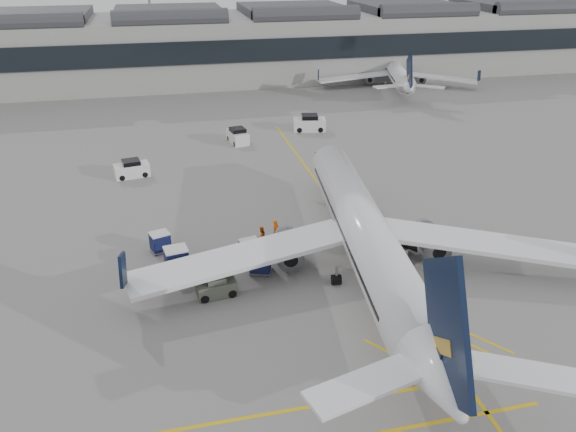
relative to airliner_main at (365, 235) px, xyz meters
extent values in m
plane|color=gray|center=(-8.64, -2.52, -2.95)|extent=(220.00, 220.00, 0.00)
cube|color=#9E9E99|center=(-8.64, 69.48, 2.55)|extent=(200.00, 20.00, 11.00)
cube|color=black|center=(-8.64, 59.28, 3.55)|extent=(200.00, 0.50, 3.60)
cube|color=#38383D|center=(-8.64, 69.48, 8.75)|extent=(200.00, 18.00, 1.40)
cylinder|color=slate|center=(-13.64, 83.48, 9.55)|extent=(0.44, 0.44, 25.00)
cube|color=gold|center=(1.36, 7.48, -2.95)|extent=(0.25, 60.00, 0.01)
cylinder|color=white|center=(0.08, 0.64, 0.05)|extent=(7.00, 28.85, 3.59)
cone|color=white|center=(2.02, 16.75, 0.05)|extent=(4.02, 4.22, 3.59)
cone|color=white|center=(-1.91, -15.84, 0.43)|extent=(4.11, 4.98, 3.59)
cube|color=white|center=(-9.09, 0.31, -0.81)|extent=(16.58, 6.49, 0.33)
cube|color=white|center=(8.90, -1.86, -0.81)|extent=(16.16, 9.94, 0.33)
cylinder|color=slate|center=(-5.36, 1.78, -1.48)|extent=(2.40, 3.65, 2.00)
cylinder|color=slate|center=(5.63, 0.45, -1.48)|extent=(2.40, 3.65, 2.00)
cube|color=black|center=(-1.85, -15.27, 3.10)|extent=(1.16, 7.24, 7.99)
cylinder|color=black|center=(1.39, 11.54, -2.65)|extent=(0.34, 0.64, 0.61)
cylinder|color=black|center=(-2.58, -1.44, -2.57)|extent=(0.75, 0.84, 0.76)
cylinder|color=black|center=(2.16, -2.01, -2.57)|extent=(0.75, 0.84, 0.76)
cylinder|color=white|center=(26.48, 57.00, -0.56)|extent=(8.50, 22.80, 2.86)
cone|color=white|center=(29.73, 69.51, -0.56)|extent=(3.53, 3.66, 2.86)
cone|color=white|center=(23.16, 44.19, -0.25)|extent=(3.68, 4.25, 2.86)
cube|color=white|center=(19.20, 57.71, -1.24)|extent=(13.07, 3.51, 0.27)
cube|color=white|center=(33.19, 54.08, -1.24)|extent=(12.37, 9.26, 0.27)
cylinder|color=slate|center=(22.31, 58.48, -1.78)|extent=(2.23, 3.05, 1.60)
cylinder|color=slate|center=(30.85, 56.26, -1.78)|extent=(2.23, 3.05, 1.60)
cube|color=black|center=(23.27, 44.64, 1.87)|extent=(1.68, 5.66, 6.37)
cylinder|color=black|center=(28.68, 65.46, -2.71)|extent=(0.33, 0.52, 0.49)
cylinder|color=black|center=(24.16, 55.64, -2.65)|extent=(0.67, 0.72, 0.61)
cylinder|color=black|center=(27.84, 54.68, -2.65)|extent=(0.67, 0.72, 0.61)
cube|color=silver|center=(2.56, 2.21, -2.62)|extent=(3.84, 2.53, 0.66)
cube|color=black|center=(3.45, 1.89, -1.87)|extent=(3.35, 2.05, 1.39)
cube|color=silver|center=(1.59, 2.56, -1.97)|extent=(1.21, 1.44, 0.85)
cylinder|color=black|center=(1.10, 2.03, -2.75)|extent=(0.45, 0.30, 0.41)
cylinder|color=black|center=(1.55, 3.27, -2.75)|extent=(0.45, 0.30, 0.41)
cylinder|color=black|center=(3.58, 1.14, -2.75)|extent=(0.45, 0.30, 0.41)
cylinder|color=black|center=(4.03, 2.38, -2.75)|extent=(0.45, 0.30, 0.41)
cube|color=gray|center=(-7.57, 1.40, -2.79)|extent=(1.94, 1.77, 0.11)
cube|color=#121847|center=(-7.57, 1.40, -2.04)|extent=(1.79, 1.68, 1.36)
cube|color=silver|center=(-7.57, 1.40, -1.32)|extent=(1.85, 1.74, 0.09)
cylinder|color=black|center=(-8.36, 1.13, -2.85)|extent=(0.23, 0.16, 0.21)
cylinder|color=black|center=(-8.02, 2.10, -2.85)|extent=(0.23, 0.16, 0.21)
cylinder|color=black|center=(-7.12, 0.70, -2.85)|extent=(0.23, 0.16, 0.21)
cylinder|color=black|center=(-6.78, 1.67, -2.85)|extent=(0.23, 0.16, 0.21)
cube|color=gray|center=(-8.00, 3.51, -2.79)|extent=(1.78, 1.56, 0.11)
cube|color=#121847|center=(-8.00, 3.51, -2.06)|extent=(1.63, 1.49, 1.32)
cube|color=silver|center=(-8.00, 3.51, -1.37)|extent=(1.69, 1.55, 0.09)
cylinder|color=black|center=(-8.52, 2.89, -2.85)|extent=(0.21, 0.13, 0.20)
cylinder|color=black|center=(-8.73, 3.87, -2.85)|extent=(0.21, 0.13, 0.20)
cylinder|color=black|center=(-7.27, 3.15, -2.85)|extent=(0.21, 0.13, 0.20)
cylinder|color=black|center=(-7.48, 4.13, -2.85)|extent=(0.21, 0.13, 0.20)
cube|color=gray|center=(-13.60, 3.08, -2.76)|extent=(1.99, 1.73, 0.13)
cube|color=#121847|center=(-13.60, 3.08, -1.92)|extent=(1.83, 1.65, 1.52)
cube|color=silver|center=(-13.60, 3.08, -1.13)|extent=(1.89, 1.71, 0.11)
cylinder|color=black|center=(-14.23, 2.39, -2.84)|extent=(0.24, 0.14, 0.23)
cylinder|color=black|center=(-14.41, 3.54, -2.84)|extent=(0.24, 0.14, 0.23)
cylinder|color=black|center=(-12.78, 2.62, -2.84)|extent=(0.24, 0.14, 0.23)
cylinder|color=black|center=(-12.96, 3.76, -2.84)|extent=(0.24, 0.14, 0.23)
cube|color=gray|center=(-14.72, 6.37, -2.79)|extent=(1.87, 1.69, 0.11)
cube|color=#121847|center=(-14.72, 6.37, -2.06)|extent=(1.72, 1.61, 1.32)
cube|color=silver|center=(-14.72, 6.37, -1.37)|extent=(1.78, 1.66, 0.09)
cylinder|color=black|center=(-15.17, 5.69, -2.85)|extent=(0.22, 0.15, 0.20)
cylinder|color=black|center=(-15.48, 6.65, -2.85)|extent=(0.22, 0.15, 0.20)
cylinder|color=black|center=(-13.95, 6.09, -2.85)|extent=(0.22, 0.15, 0.20)
cylinder|color=black|center=(-14.26, 7.04, -2.85)|extent=(0.22, 0.15, 0.20)
imported|color=#FF660D|center=(-5.47, 5.79, -1.95)|extent=(0.86, 0.85, 2.01)
imported|color=#DB530B|center=(-6.75, 5.41, -2.09)|extent=(1.05, 0.98, 1.72)
cube|color=#505548|center=(-11.13, -0.78, -2.36)|extent=(2.85, 1.92, 1.07)
cube|color=#505548|center=(-11.13, -0.78, -1.72)|extent=(1.43, 1.43, 0.54)
cylinder|color=black|center=(-12.01, -1.59, -2.65)|extent=(0.63, 0.34, 0.60)
cylinder|color=black|center=(-12.17, -0.20, -2.65)|extent=(0.63, 0.34, 0.60)
cylinder|color=black|center=(-10.09, -1.36, -2.65)|extent=(0.63, 0.34, 0.60)
cylinder|color=black|center=(-10.26, 0.03, -2.65)|extent=(0.63, 0.34, 0.60)
cone|color=#F24C0A|center=(3.74, 17.96, -2.68)|extent=(0.40, 0.40, 0.56)
cone|color=#F24C0A|center=(7.65, 5.59, -2.71)|extent=(0.35, 0.35, 0.49)
cube|color=white|center=(-17.21, 23.49, -2.27)|extent=(3.80, 2.39, 1.38)
cube|color=black|center=(-17.21, 23.49, -1.43)|extent=(2.05, 1.97, 0.59)
cylinder|color=black|center=(-18.22, 22.50, -2.66)|extent=(0.62, 0.32, 0.59)
cylinder|color=black|center=(-18.51, 24.05, -2.66)|extent=(0.62, 0.32, 0.59)
cylinder|color=black|center=(-15.90, 22.93, -2.66)|extent=(0.62, 0.32, 0.59)
cylinder|color=black|center=(-16.19, 24.48, -2.66)|extent=(0.62, 0.32, 0.59)
cube|color=white|center=(-4.68, 32.12, -2.25)|extent=(2.45, 3.90, 1.41)
cube|color=black|center=(-4.68, 32.12, -1.39)|extent=(2.02, 2.10, 0.60)
cylinder|color=black|center=(-3.67, 31.08, -2.65)|extent=(0.33, 0.63, 0.60)
cylinder|color=black|center=(-5.25, 30.78, -2.65)|extent=(0.33, 0.63, 0.60)
cylinder|color=black|center=(-4.11, 33.45, -2.65)|extent=(0.33, 0.63, 0.60)
cylinder|color=black|center=(-5.70, 33.16, -2.65)|extent=(0.33, 0.63, 0.60)
cube|color=white|center=(5.24, 35.03, -2.15)|extent=(4.43, 2.79, 1.60)
cube|color=black|center=(5.24, 35.03, -1.18)|extent=(2.39, 2.30, 0.69)
cylinder|color=black|center=(3.72, 34.39, -2.61)|extent=(0.72, 0.37, 0.69)
cylinder|color=black|center=(4.06, 36.19, -2.61)|extent=(0.72, 0.37, 0.69)
cylinder|color=black|center=(6.42, 33.88, -2.61)|extent=(0.72, 0.37, 0.69)
cylinder|color=black|center=(6.76, 35.68, -2.61)|extent=(0.72, 0.37, 0.69)
camera|label=1|loc=(-13.70, -33.97, 19.02)|focal=35.00mm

